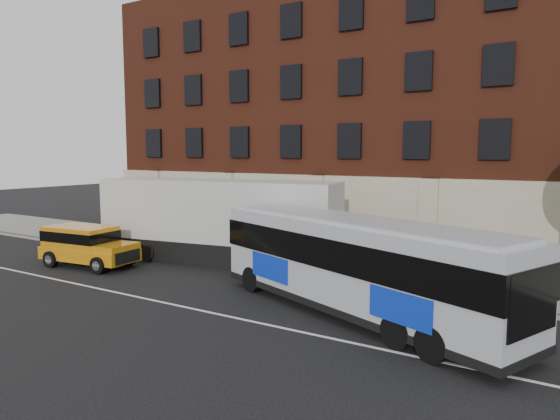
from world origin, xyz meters
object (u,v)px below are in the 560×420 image
Objects in this scene: sign_pole at (127,226)px; city_bus at (356,263)px; yellow_suv at (86,244)px; shipping_container at (217,222)px.

city_bus is (14.77, -3.36, 0.34)m from sign_pole.
yellow_suv is 0.41× the size of shipping_container.
city_bus is at bearing -0.41° from yellow_suv.
shipping_container is at bearing 39.39° from yellow_suv.
shipping_container reaches higher than sign_pole.
shipping_container reaches higher than city_bus.
sign_pole is 0.20× the size of shipping_container.
sign_pole is at bearing -173.38° from shipping_container.
yellow_suv is (-13.90, 0.10, -0.71)m from city_bus.
shipping_container reaches higher than yellow_suv.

